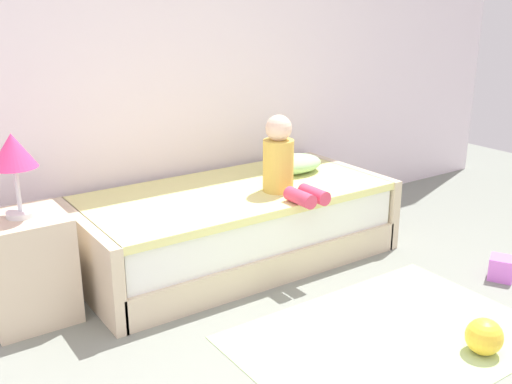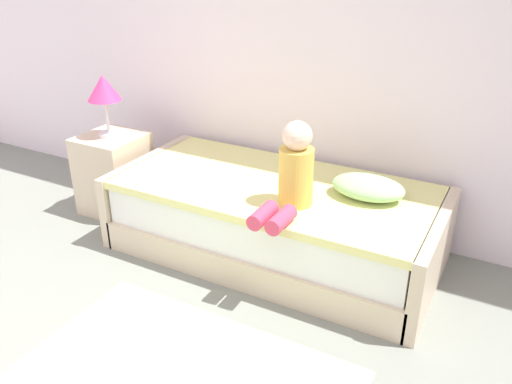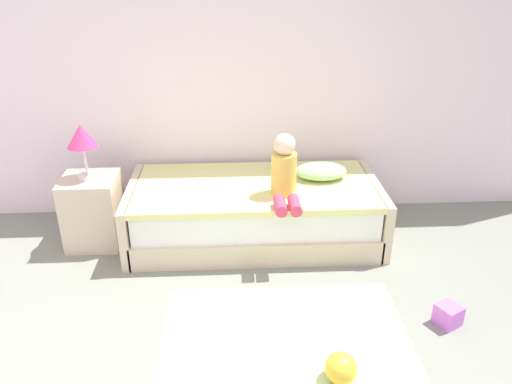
{
  "view_description": "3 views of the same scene",
  "coord_description": "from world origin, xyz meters",
  "views": [
    {
      "loc": [
        -1.61,
        -1.15,
        1.7
      ],
      "look_at": [
        0.38,
        1.75,
        0.55
      ],
      "focal_mm": 41.65,
      "sensor_mm": 36.0,
      "label": 1
    },
    {
      "loc": [
        1.71,
        -0.71,
        1.89
      ],
      "look_at": [
        0.38,
        1.75,
        0.55
      ],
      "focal_mm": 36.75,
      "sensor_mm": 36.0,
      "label": 2
    },
    {
      "loc": [
        0.2,
        -1.78,
        2.25
      ],
      "look_at": [
        0.38,
        1.75,
        0.55
      ],
      "focal_mm": 35.13,
      "sensor_mm": 36.0,
      "label": 3
    }
  ],
  "objects": [
    {
      "name": "wall_rear",
      "position": [
        0.0,
        2.6,
        1.45
      ],
      "size": [
        7.2,
        0.1,
        2.9
      ],
      "primitive_type": "cube",
      "color": "white",
      "rests_on": "ground"
    },
    {
      "name": "bed",
      "position": [
        0.38,
        2.0,
        0.25
      ],
      "size": [
        2.11,
        1.0,
        0.5
      ],
      "color": "beige",
      "rests_on": "ground"
    },
    {
      "name": "nightstand",
      "position": [
        -0.97,
        1.98,
        0.3
      ],
      "size": [
        0.44,
        0.44,
        0.6
      ],
      "primitive_type": "cube",
      "color": "beige",
      "rests_on": "ground"
    },
    {
      "name": "table_lamp",
      "position": [
        -0.97,
        1.98,
        0.94
      ],
      "size": [
        0.24,
        0.24,
        0.45
      ],
      "color": "silver",
      "rests_on": "nightstand"
    },
    {
      "name": "child_figure",
      "position": [
        0.61,
        1.77,
        0.7
      ],
      "size": [
        0.2,
        0.51,
        0.5
      ],
      "color": "gold",
      "rests_on": "bed"
    },
    {
      "name": "pillow",
      "position": [
        0.96,
        2.1,
        0.56
      ],
      "size": [
        0.44,
        0.3,
        0.13
      ],
      "primitive_type": "ellipsoid",
      "color": "#99CC8C",
      "rests_on": "bed"
    },
    {
      "name": "toy_ball",
      "position": [
        0.8,
        0.34,
        0.09
      ],
      "size": [
        0.19,
        0.19,
        0.19
      ],
      "primitive_type": "sphere",
      "color": "yellow",
      "rests_on": "ground"
    },
    {
      "name": "area_rug",
      "position": [
        0.52,
        0.7,
        0.0
      ],
      "size": [
        1.6,
        1.1,
        0.01
      ],
      "primitive_type": "cube",
      "color": "#B2D189",
      "rests_on": "ground"
    },
    {
      "name": "toy_block",
      "position": [
        1.61,
        0.79,
        0.07
      ],
      "size": [
        0.2,
        0.2,
        0.15
      ],
      "primitive_type": "cube",
      "rotation": [
        0.0,
        0.0,
        0.5
      ],
      "color": "#CC66D8",
      "rests_on": "ground"
    }
  ]
}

